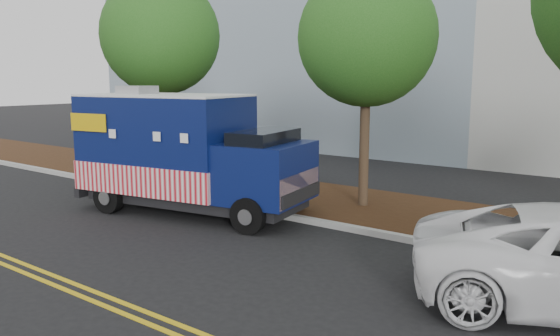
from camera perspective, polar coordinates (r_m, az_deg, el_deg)
The scene contains 9 objects.
ground at distance 13.58m, azimuth -5.83°, elevation -5.97°, with size 120.00×120.00×0.00m, color black.
curb at distance 14.58m, azimuth -2.08°, elevation -4.54°, with size 120.00×0.18×0.15m, color #9E9E99.
mulch_strip at distance 16.22m, azimuth 2.61°, elevation -3.10°, with size 120.00×4.00×0.15m, color black.
centerline_near at distance 10.91m, azimuth -22.19°, elevation -10.53°, with size 120.00×0.10×0.01m, color gold.
centerline_far at distance 10.79m, azimuth -23.35°, elevation -10.82°, with size 120.00×0.10×0.01m, color gold.
tree_a at distance 19.87m, azimuth -12.39°, elevation 13.36°, with size 4.10×4.10×7.08m.
tree_b at distance 14.78m, azimuth 9.08°, elevation 13.31°, with size 3.64×3.64×6.46m.
sign_post at distance 17.24m, azimuth -11.30°, elevation 1.28°, with size 0.06×0.06×2.40m, color #473828.
food_truck at distance 14.81m, azimuth -10.09°, elevation 1.26°, with size 6.69×3.39×3.37m.
Camera 1 is at (8.93, -9.57, 3.61)m, focal length 35.00 mm.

